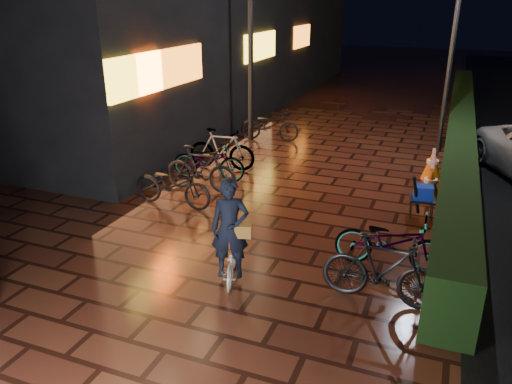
% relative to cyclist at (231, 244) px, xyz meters
% --- Properties ---
extents(ground, '(80.00, 80.00, 0.00)m').
position_rel_cyclist_xyz_m(ground, '(-0.08, 1.45, -0.64)').
color(ground, '#381911').
rests_on(ground, ground).
extents(hedge, '(0.70, 20.00, 1.00)m').
position_rel_cyclist_xyz_m(hedge, '(3.22, 9.45, -0.14)').
color(hedge, black).
rests_on(hedge, ground).
extents(lamp_post_hedge, '(0.46, 0.26, 4.93)m').
position_rel_cyclist_xyz_m(lamp_post_hedge, '(2.70, 8.64, 2.08)').
color(lamp_post_hedge, black).
rests_on(lamp_post_hedge, ground).
extents(lamp_post_sf, '(0.55, 0.25, 5.83)m').
position_rel_cyclist_xyz_m(lamp_post_sf, '(-2.86, 7.89, 2.57)').
color(lamp_post_sf, black).
rests_on(lamp_post_sf, ground).
extents(cyclist, '(0.77, 1.26, 1.71)m').
position_rel_cyclist_xyz_m(cyclist, '(0.00, 0.00, 0.00)').
color(cyclist, white).
rests_on(cyclist, ground).
extents(traffic_barrier, '(0.52, 1.91, 0.77)m').
position_rel_cyclist_xyz_m(traffic_barrier, '(2.67, 5.38, -0.25)').
color(traffic_barrier, '#E24D0B').
rests_on(traffic_barrier, ground).
extents(cart_assembly, '(0.55, 0.58, 0.96)m').
position_rel_cyclist_xyz_m(cart_assembly, '(2.59, 3.63, -0.14)').
color(cart_assembly, black).
rests_on(cart_assembly, ground).
extents(parked_bikes_storefront, '(2.05, 6.49, 1.07)m').
position_rel_cyclist_xyz_m(parked_bikes_storefront, '(-2.36, 4.54, -0.14)').
color(parked_bikes_storefront, black).
rests_on(parked_bikes_storefront, ground).
extents(parked_bikes_hedge, '(1.85, 1.68, 1.07)m').
position_rel_cyclist_xyz_m(parked_bikes_hedge, '(2.28, 0.81, -0.13)').
color(parked_bikes_hedge, black).
rests_on(parked_bikes_hedge, ground).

